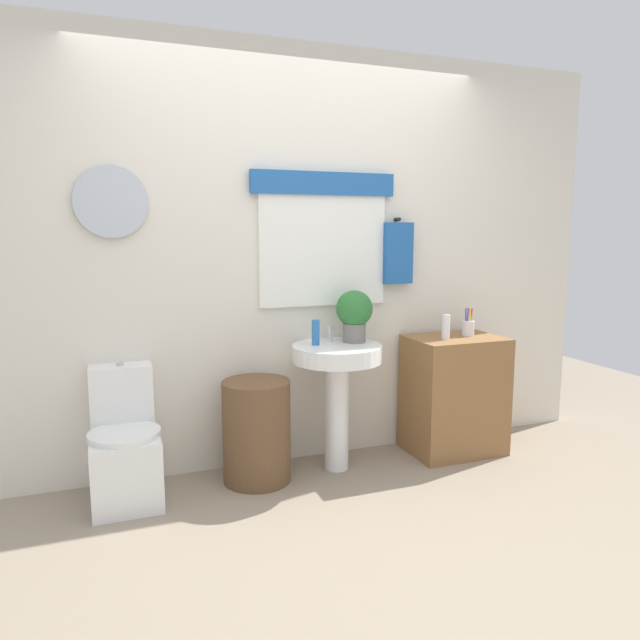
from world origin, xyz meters
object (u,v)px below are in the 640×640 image
at_px(toilet, 125,449).
at_px(lotion_bottle, 446,327).
at_px(pedestal_sink, 337,374).
at_px(laundry_hamper, 257,431).
at_px(toothbrush_cup, 468,328).
at_px(soap_bottle, 316,332).
at_px(potted_plant, 354,313).
at_px(wooden_cabinet, 454,395).

distance_m(toilet, lotion_bottle, 2.08).
distance_m(toilet, pedestal_sink, 1.29).
relative_size(laundry_hamper, pedestal_sink, 0.77).
bearing_deg(lotion_bottle, toothbrush_cup, 15.76).
xyz_separation_m(laundry_hamper, soap_bottle, (0.39, 0.05, 0.56)).
relative_size(soap_bottle, lotion_bottle, 0.96).
relative_size(potted_plant, lotion_bottle, 2.01).
xyz_separation_m(laundry_hamper, wooden_cabinet, (1.36, 0.00, 0.09)).
xyz_separation_m(pedestal_sink, lotion_bottle, (0.74, -0.04, 0.26)).
height_order(toilet, soap_bottle, soap_bottle).
distance_m(pedestal_sink, soap_bottle, 0.29).
relative_size(toilet, wooden_cabinet, 0.95).
bearing_deg(pedestal_sink, soap_bottle, 157.38).
height_order(pedestal_sink, lotion_bottle, lotion_bottle).
xyz_separation_m(pedestal_sink, toothbrush_cup, (0.95, 0.02, 0.23)).
bearing_deg(laundry_hamper, pedestal_sink, 0.00).
height_order(wooden_cabinet, lotion_bottle, lotion_bottle).
distance_m(laundry_hamper, lotion_bottle, 1.37).
xyz_separation_m(pedestal_sink, wooden_cabinet, (0.85, 0.00, -0.21)).
xyz_separation_m(toilet, wooden_cabinet, (2.10, -0.03, 0.11)).
bearing_deg(lotion_bottle, wooden_cabinet, 20.59).
xyz_separation_m(soap_bottle, potted_plant, (0.26, 0.01, 0.11)).
relative_size(potted_plant, toothbrush_cup, 1.75).
distance_m(laundry_hamper, toothbrush_cup, 1.56).
bearing_deg(wooden_cabinet, toothbrush_cup, 10.70).
xyz_separation_m(pedestal_sink, potted_plant, (0.14, 0.06, 0.37)).
height_order(toilet, wooden_cabinet, wooden_cabinet).
xyz_separation_m(laundry_hamper, potted_plant, (0.65, 0.06, 0.67)).
bearing_deg(pedestal_sink, wooden_cabinet, 0.00).
relative_size(toilet, pedestal_sink, 0.95).
height_order(wooden_cabinet, potted_plant, potted_plant).
distance_m(toilet, potted_plant, 1.55).
height_order(pedestal_sink, wooden_cabinet, pedestal_sink).
height_order(toilet, potted_plant, potted_plant).
relative_size(pedestal_sink, soap_bottle, 5.10).
distance_m(laundry_hamper, potted_plant, 0.93).
relative_size(toilet, toothbrush_cup, 4.03).
bearing_deg(soap_bottle, laundry_hamper, -172.70).
bearing_deg(toothbrush_cup, wooden_cabinet, -169.30).
distance_m(pedestal_sink, toothbrush_cup, 0.98).
xyz_separation_m(toilet, toothbrush_cup, (2.21, -0.01, 0.55)).
distance_m(lotion_bottle, toothbrush_cup, 0.22).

